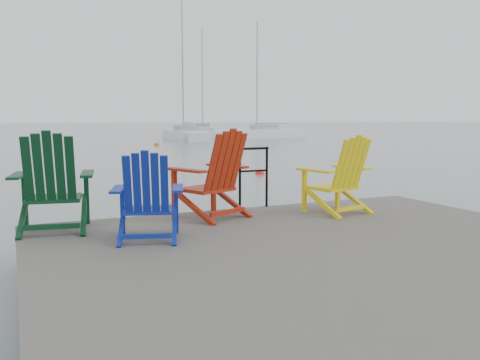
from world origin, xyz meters
name	(u,v)px	position (x,y,z in m)	size (l,w,h in m)	color
ground	(333,294)	(0.00, 0.00, 0.00)	(400.00, 400.00, 0.00)	slate
dock	(334,262)	(0.00, 0.00, 0.35)	(6.00, 5.00, 1.40)	#2E2B28
handrail	(253,171)	(0.25, 2.45, 1.04)	(0.48, 0.04, 0.90)	black
chair_green	(52,183)	(-2.58, 1.95, 1.08)	(1.02, 0.96, 1.15)	#093218
chair_blue	(147,196)	(-1.68, 1.08, 0.99)	(0.91, 0.86, 0.97)	navy
chair_red	(214,175)	(-0.57, 1.96, 1.08)	(1.12, 1.07, 1.15)	maroon
chair_yellow	(340,175)	(1.15, 1.56, 1.04)	(0.96, 0.91, 1.07)	yellow
sailboat_near	(185,136)	(10.48, 37.24, 0.35)	(3.12, 8.97, 12.09)	silver
sailboat_mid	(203,130)	(18.17, 53.92, 0.35)	(5.62, 9.66, 12.86)	silver
sailboat_far	(261,134)	(18.13, 38.03, 0.36)	(7.76, 2.05, 10.79)	white
buoy_a	(260,174)	(4.43, 10.65, 0.00)	(0.32, 0.32, 0.32)	red
buoy_c	(157,145)	(5.90, 29.24, 0.00)	(0.37, 0.37, 0.37)	#D4460C
buoy_d	(171,139)	(9.71, 38.79, 0.00)	(0.34, 0.34, 0.34)	red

